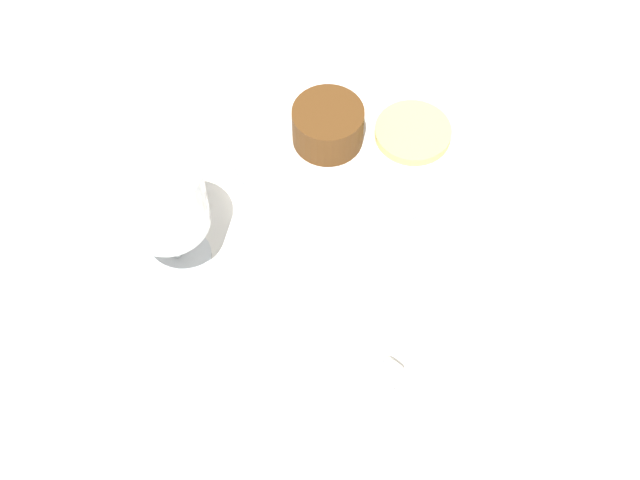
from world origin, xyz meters
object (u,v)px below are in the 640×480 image
dinner_plate (347,135)px  wine_glass (164,203)px  fork (498,256)px  dessert_cake (328,126)px  coffee_cup (449,401)px

dinner_plate → wine_glass: 0.23m
dinner_plate → fork: size_ratio=1.40×
wine_glass → dessert_cake: (-0.03, -0.19, -0.06)m
coffee_cup → wine_glass: size_ratio=0.82×
coffee_cup → dessert_cake: (0.26, -0.16, -0.00)m
dessert_cake → coffee_cup: bearing=148.1°
wine_glass → fork: size_ratio=0.71×
fork → dessert_cake: dessert_cake is taller
fork → wine_glass: bearing=39.4°
coffee_cup → wine_glass: wine_glass is taller
fork → dessert_cake: bearing=0.3°
coffee_cup → dessert_cake: coffee_cup is taller
fork → dessert_cake: size_ratio=2.66×
wine_glass → fork: bearing=-140.6°
dinner_plate → coffee_cup: bearing=143.9°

